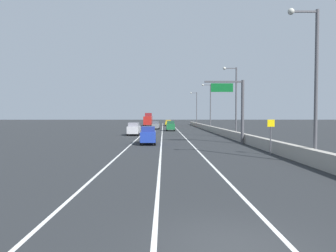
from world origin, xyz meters
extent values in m
plane|color=#26282B|center=(0.00, 64.00, 0.00)|extent=(320.00, 320.00, 0.00)
cube|color=silver|center=(-5.50, 55.00, 0.00)|extent=(0.16, 130.00, 0.00)
cube|color=silver|center=(-2.00, 55.00, 0.00)|extent=(0.16, 130.00, 0.00)
cube|color=silver|center=(1.50, 55.00, 0.00)|extent=(0.16, 130.00, 0.00)
cube|color=#9E998E|center=(8.18, 40.00, 0.55)|extent=(0.60, 120.00, 1.10)
cylinder|color=#47474C|center=(7.58, 27.55, 3.75)|extent=(0.36, 0.36, 7.50)
cube|color=#47474C|center=(5.33, 27.55, 7.30)|extent=(4.50, 0.20, 0.20)
cube|color=#0C5923|center=(5.10, 27.43, 6.60)|extent=(2.60, 0.10, 1.00)
cylinder|color=#4C4C51|center=(7.28, 17.44, 1.20)|extent=(0.10, 0.10, 2.40)
cube|color=yellow|center=(7.28, 17.40, 2.70)|extent=(0.60, 0.04, 0.60)
cylinder|color=#4C4C51|center=(8.67, 12.79, 5.26)|extent=(0.24, 0.24, 10.51)
cube|color=#4C4C51|center=(7.77, 12.79, 10.36)|extent=(1.80, 0.12, 0.12)
sphere|color=beige|center=(6.87, 12.79, 10.36)|extent=(0.44, 0.44, 0.44)
cylinder|color=#4C4C51|center=(9.14, 37.06, 5.26)|extent=(0.24, 0.24, 10.51)
cube|color=#4C4C51|center=(8.24, 37.06, 10.36)|extent=(1.80, 0.12, 0.12)
sphere|color=beige|center=(7.34, 37.06, 10.36)|extent=(0.44, 0.44, 0.44)
cylinder|color=#4C4C51|center=(9.13, 61.33, 5.26)|extent=(0.24, 0.24, 10.51)
cube|color=#4C4C51|center=(8.23, 61.33, 10.36)|extent=(1.80, 0.12, 0.12)
sphere|color=beige|center=(7.33, 61.33, 10.36)|extent=(0.44, 0.44, 0.44)
cylinder|color=#4C4C51|center=(8.64, 85.60, 5.26)|extent=(0.24, 0.24, 10.51)
cube|color=#4C4C51|center=(7.74, 85.60, 10.36)|extent=(1.80, 0.12, 0.12)
sphere|color=beige|center=(6.84, 85.60, 10.36)|extent=(0.44, 0.44, 0.44)
cube|color=#B7B7BC|center=(-6.73, 42.97, 0.93)|extent=(1.94, 4.77, 1.18)
cube|color=gray|center=(-6.73, 42.49, 1.82)|extent=(1.68, 2.15, 0.60)
cylinder|color=black|center=(-7.56, 44.90, 0.34)|extent=(0.23, 0.68, 0.68)
cylinder|color=black|center=(-5.84, 44.88, 0.34)|extent=(0.23, 0.68, 0.68)
cylinder|color=black|center=(-7.61, 41.06, 0.34)|extent=(0.23, 0.68, 0.68)
cylinder|color=black|center=(-5.89, 41.04, 0.34)|extent=(0.23, 0.68, 0.68)
cube|color=gold|center=(-0.25, 88.20, 0.82)|extent=(1.96, 4.69, 0.96)
cube|color=olive|center=(-0.24, 87.73, 1.60)|extent=(1.69, 2.13, 0.60)
cylinder|color=black|center=(-1.14, 90.06, 0.34)|extent=(0.23, 0.68, 0.68)
cylinder|color=black|center=(0.58, 90.10, 0.34)|extent=(0.23, 0.68, 0.68)
cylinder|color=black|center=(-1.07, 86.30, 0.34)|extent=(0.23, 0.68, 0.68)
cylinder|color=black|center=(0.65, 86.34, 0.34)|extent=(0.23, 0.68, 0.68)
cube|color=#196033|center=(-0.21, 56.98, 0.94)|extent=(1.80, 4.01, 1.21)
cube|color=#1C4633|center=(-0.21, 56.58, 1.85)|extent=(1.58, 1.80, 0.60)
cylinder|color=black|center=(-1.03, 58.53, 0.34)|extent=(0.22, 0.68, 0.68)
cylinder|color=black|center=(0.60, 58.54, 0.34)|extent=(0.22, 0.68, 0.68)
cylinder|color=black|center=(-1.03, 55.43, 0.34)|extent=(0.22, 0.68, 0.68)
cylinder|color=black|center=(0.61, 55.43, 0.34)|extent=(0.22, 0.68, 0.68)
cube|color=slate|center=(-3.61, 64.71, 0.83)|extent=(1.78, 4.17, 0.97)
cube|color=#4D505A|center=(-3.62, 64.29, 1.61)|extent=(1.53, 1.89, 0.60)
cylinder|color=black|center=(-4.36, 66.34, 0.34)|extent=(0.23, 0.68, 0.68)
cylinder|color=black|center=(-2.81, 66.32, 0.34)|extent=(0.23, 0.68, 0.68)
cylinder|color=black|center=(-4.41, 63.10, 0.34)|extent=(0.23, 0.68, 0.68)
cylinder|color=black|center=(-2.87, 63.07, 0.34)|extent=(0.23, 0.68, 0.68)
cube|color=#1E389E|center=(-3.52, 27.33, 0.91)|extent=(1.81, 4.60, 1.14)
cube|color=navy|center=(-3.51, 26.87, 1.78)|extent=(1.55, 2.09, 0.60)
cylinder|color=black|center=(-4.33, 29.14, 0.34)|extent=(0.24, 0.68, 0.68)
cylinder|color=black|center=(-2.78, 29.18, 0.34)|extent=(0.24, 0.68, 0.68)
cylinder|color=black|center=(-4.25, 25.48, 0.34)|extent=(0.24, 0.68, 0.68)
cylinder|color=black|center=(-2.70, 25.52, 0.34)|extent=(0.24, 0.68, 0.68)
cube|color=#A51E19|center=(-6.53, 85.29, 1.76)|extent=(2.40, 9.43, 2.51)
cube|color=maroon|center=(-6.53, 87.37, 3.56)|extent=(2.11, 2.07, 1.10)
cylinder|color=black|center=(-7.65, 89.31, 0.50)|extent=(0.22, 1.00, 1.00)
cylinder|color=black|center=(-5.41, 89.31, 0.50)|extent=(0.22, 1.00, 1.00)
cylinder|color=black|center=(-7.65, 81.28, 0.50)|extent=(0.22, 1.00, 1.00)
cylinder|color=black|center=(-5.41, 81.28, 0.50)|extent=(0.22, 1.00, 1.00)
camera|label=1|loc=(-1.75, -7.42, 3.36)|focal=31.84mm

